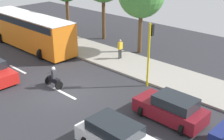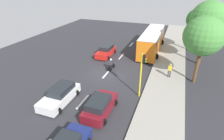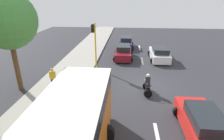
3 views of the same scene
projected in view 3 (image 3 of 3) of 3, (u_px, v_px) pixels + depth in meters
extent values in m
cube|color=#2D2D33|center=(147.00, 86.00, 14.78)|extent=(40.00, 60.00, 0.10)
cube|color=#9E998E|center=(63.00, 81.00, 15.31)|extent=(4.00, 60.00, 0.15)
cube|color=white|center=(139.00, 48.00, 25.85)|extent=(0.20, 2.40, 0.01)
cube|color=white|center=(142.00, 61.00, 20.31)|extent=(0.20, 2.40, 0.01)
cube|color=white|center=(147.00, 85.00, 14.76)|extent=(0.20, 2.40, 0.01)
cube|color=white|center=(158.00, 138.00, 9.22)|extent=(0.20, 2.40, 0.01)
cube|color=navy|center=(126.00, 44.00, 25.45)|extent=(1.70, 3.94, 0.80)
cube|color=#1E2328|center=(126.00, 39.00, 25.49)|extent=(1.43, 2.20, 0.56)
cylinder|color=black|center=(131.00, 48.00, 24.28)|extent=(0.64, 0.22, 0.64)
cylinder|color=black|center=(120.00, 48.00, 24.40)|extent=(0.64, 0.22, 0.64)
cylinder|color=black|center=(131.00, 44.00, 26.68)|extent=(0.64, 0.22, 0.64)
cylinder|color=black|center=(121.00, 43.00, 26.80)|extent=(0.64, 0.22, 0.64)
cube|color=red|center=(201.00, 125.00, 9.36)|extent=(1.77, 4.28, 0.80)
cube|color=#1E2328|center=(206.00, 118.00, 8.79)|extent=(1.49, 2.40, 0.56)
cylinder|color=black|center=(178.00, 112.00, 10.81)|extent=(0.64, 0.22, 0.64)
cylinder|color=black|center=(205.00, 113.00, 10.69)|extent=(0.64, 0.22, 0.64)
cube|color=white|center=(159.00, 55.00, 20.67)|extent=(1.88, 4.44, 0.80)
cube|color=#1E2328|center=(160.00, 50.00, 20.09)|extent=(1.58, 2.48, 0.56)
cylinder|color=black|center=(150.00, 53.00, 22.18)|extent=(0.64, 0.22, 0.64)
cylinder|color=black|center=(164.00, 53.00, 22.04)|extent=(0.64, 0.22, 0.64)
cylinder|color=black|center=(153.00, 61.00, 19.47)|extent=(0.64, 0.22, 0.64)
cylinder|color=black|center=(169.00, 61.00, 19.34)|extent=(0.64, 0.22, 0.64)
cube|color=maroon|center=(123.00, 54.00, 21.04)|extent=(1.79, 4.03, 0.80)
cube|color=#1E2328|center=(124.00, 47.00, 21.09)|extent=(1.50, 2.25, 0.56)
cylinder|color=black|center=(130.00, 60.00, 19.84)|extent=(0.64, 0.22, 0.64)
cylinder|color=black|center=(116.00, 59.00, 19.97)|extent=(0.64, 0.22, 0.64)
cylinder|color=black|center=(130.00, 53.00, 22.30)|extent=(0.64, 0.22, 0.64)
cylinder|color=black|center=(117.00, 52.00, 22.42)|extent=(0.64, 0.22, 0.64)
cylinder|color=black|center=(104.00, 134.00, 8.83)|extent=(1.00, 0.30, 1.00)
cylinder|color=black|center=(61.00, 131.00, 9.01)|extent=(1.00, 0.30, 1.00)
cylinder|color=black|center=(148.00, 94.00, 12.89)|extent=(0.60, 0.10, 0.60)
cylinder|color=black|center=(146.00, 86.00, 13.99)|extent=(0.60, 0.10, 0.60)
cube|color=black|center=(147.00, 86.00, 13.39)|extent=(0.28, 1.10, 0.36)
sphere|color=black|center=(148.00, 85.00, 13.14)|extent=(0.32, 0.32, 0.32)
cylinder|color=black|center=(148.00, 86.00, 12.75)|extent=(0.55, 0.04, 0.04)
cube|color=#333338|center=(148.00, 80.00, 13.32)|extent=(0.36, 0.24, 0.60)
sphere|color=silver|center=(148.00, 76.00, 13.12)|extent=(0.26, 0.26, 0.26)
cylinder|color=#3F3F3F|center=(55.00, 84.00, 13.74)|extent=(0.16, 0.16, 0.85)
cylinder|color=#3F3F3F|center=(52.00, 84.00, 13.76)|extent=(0.16, 0.16, 0.85)
cube|color=gold|center=(52.00, 75.00, 13.48)|extent=(0.40, 0.24, 0.60)
sphere|color=tan|center=(52.00, 70.00, 13.32)|extent=(0.22, 0.22, 0.22)
cylinder|color=yellow|center=(96.00, 47.00, 17.35)|extent=(0.14, 0.14, 4.50)
cube|color=black|center=(93.00, 28.00, 16.71)|extent=(0.24, 0.24, 0.76)
sphere|color=red|center=(91.00, 26.00, 16.63)|extent=(0.16, 0.16, 0.16)
sphere|color=#F2A50C|center=(91.00, 28.00, 16.72)|extent=(0.16, 0.16, 0.16)
sphere|color=green|center=(91.00, 31.00, 16.81)|extent=(0.16, 0.16, 0.16)
cylinder|color=brown|center=(17.00, 66.00, 13.45)|extent=(0.36, 0.36, 3.85)
sphere|color=#478C3D|center=(7.00, 20.00, 12.21)|extent=(4.01, 4.01, 4.01)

